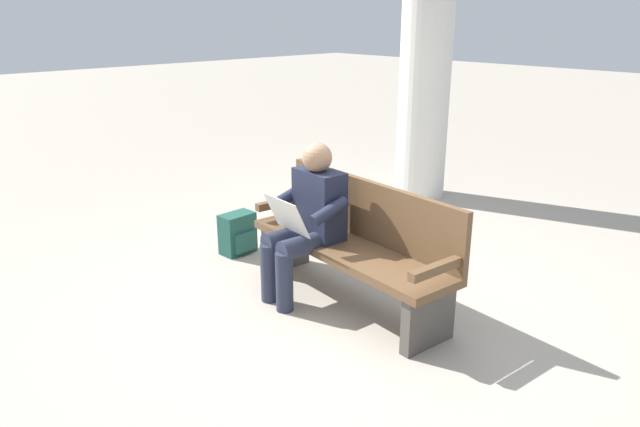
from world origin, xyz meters
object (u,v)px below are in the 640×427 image
Objects in this scene: bench_near at (355,242)px; support_pillar at (428,15)px; person_seated at (307,217)px; backpack at (238,234)px.

support_pillar reaches higher than bench_near.
bench_near is at bearing -139.92° from person_seated.
backpack is at bearing 89.82° from support_pillar.
person_seated is 3.19× the size of backpack.
bench_near reaches higher than backpack.
bench_near is 0.40m from person_seated.
backpack is (1.35, 0.09, -0.28)m from bench_near.
bench_near is 4.98× the size of backpack.
support_pillar reaches higher than person_seated.
person_seated reaches higher than bench_near.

